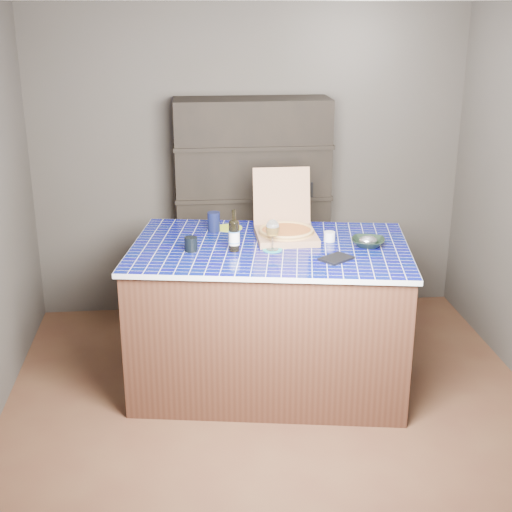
{
  "coord_description": "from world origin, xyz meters",
  "views": [
    {
      "loc": [
        -0.52,
        -3.95,
        2.47
      ],
      "look_at": [
        -0.12,
        0.0,
        1.07
      ],
      "focal_mm": 50.0,
      "sensor_mm": 36.0,
      "label": 1
    }
  ],
  "objects": [
    {
      "name": "wine_glass",
      "position": [
        0.01,
        0.33,
        1.13
      ],
      "size": [
        0.09,
        0.09,
        0.2
      ],
      "color": "white",
      "rests_on": "teal_trivet"
    },
    {
      "name": "shelving_unit",
      "position": [
        0.0,
        1.53,
        0.9
      ],
      "size": [
        1.2,
        0.41,
        1.8
      ],
      "color": "black",
      "rests_on": "floor"
    },
    {
      "name": "foil_contents",
      "position": [
        0.64,
        0.34,
        1.03
      ],
      "size": [
        0.12,
        0.1,
        0.06
      ],
      "primitive_type": "ellipsoid",
      "color": "silver",
      "rests_on": "bowl"
    },
    {
      "name": "bowl",
      "position": [
        0.64,
        0.34,
        1.01
      ],
      "size": [
        0.27,
        0.27,
        0.05
      ],
      "primitive_type": "imported",
      "rotation": [
        0.0,
        0.0,
        -0.3
      ],
      "color": "black",
      "rests_on": "kitchen_island"
    },
    {
      "name": "white_jar",
      "position": [
        0.41,
        0.47,
        1.02
      ],
      "size": [
        0.07,
        0.07,
        0.06
      ],
      "primitive_type": "cylinder",
      "color": "white",
      "rests_on": "kitchen_island"
    },
    {
      "name": "dvd_case",
      "position": [
        0.38,
        0.11,
        0.99
      ],
      "size": [
        0.24,
        0.23,
        0.02
      ],
      "primitive_type": "cube",
      "rotation": [
        0.0,
        0.0,
        -0.92
      ],
      "color": "black",
      "rests_on": "kitchen_island"
    },
    {
      "name": "green_trivet",
      "position": [
        -0.23,
        0.83,
        0.99
      ],
      "size": [
        0.18,
        0.18,
        0.01
      ],
      "primitive_type": "cylinder",
      "color": "#AAC129",
      "rests_on": "kitchen_island"
    },
    {
      "name": "navy_cup",
      "position": [
        -0.34,
        0.77,
        1.06
      ],
      "size": [
        0.09,
        0.09,
        0.14
      ],
      "primitive_type": "cylinder",
      "color": "black",
      "rests_on": "kitchen_island"
    },
    {
      "name": "teal_trivet",
      "position": [
        0.01,
        0.33,
        0.99
      ],
      "size": [
        0.13,
        0.13,
        0.01
      ],
      "primitive_type": "cylinder",
      "color": "teal",
      "rests_on": "kitchen_island"
    },
    {
      "name": "kitchen_island",
      "position": [
        0.01,
        0.41,
        0.49
      ],
      "size": [
        1.96,
        1.42,
        0.99
      ],
      "rotation": [
        0.0,
        0.0,
        -0.16
      ],
      "color": "#47281B",
      "rests_on": "floor"
    },
    {
      "name": "mead_bottle",
      "position": [
        -0.23,
        0.34,
        1.09
      ],
      "size": [
        0.07,
        0.07,
        0.27
      ],
      "color": "black",
      "rests_on": "kitchen_island"
    },
    {
      "name": "tumbler",
      "position": [
        -0.5,
        0.36,
        1.03
      ],
      "size": [
        0.08,
        0.08,
        0.09
      ],
      "primitive_type": "cylinder",
      "color": "black",
      "rests_on": "kitchen_island"
    },
    {
      "name": "pizza_box",
      "position": [
        0.13,
        0.57,
        1.05
      ],
      "size": [
        0.4,
        0.48,
        0.43
      ],
      "rotation": [
        0.0,
        0.0,
        0.0
      ],
      "color": "#99724F",
      "rests_on": "kitchen_island"
    },
    {
      "name": "room",
      "position": [
        0.0,
        0.0,
        1.25
      ],
      "size": [
        3.5,
        3.5,
        3.5
      ],
      "color": "brown",
      "rests_on": "ground"
    }
  ]
}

